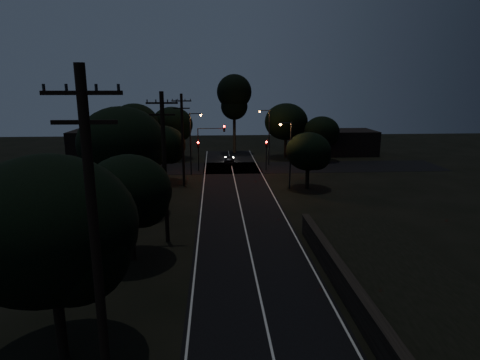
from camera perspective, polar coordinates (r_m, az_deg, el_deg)
road_surface at (r=46.09m, az=-0.56°, el=-0.97°), size 60.00×70.00×0.03m
retaining_wall at (r=22.14m, az=25.34°, el=-17.22°), size 6.93×26.00×1.60m
utility_pole_near at (r=13.10m, az=-19.71°, el=-10.69°), size 2.20×0.30×12.00m
utility_pole_mid at (r=29.26m, az=-10.68°, el=1.94°), size 2.20×0.30×11.00m
utility_pole_far at (r=46.01m, az=-8.16°, el=5.81°), size 2.20×0.30×10.50m
tree_left_a at (r=17.56m, az=-24.88°, el=-6.86°), size 6.98×6.98×8.83m
tree_left_b at (r=26.82m, az=-15.18°, el=-1.82°), size 5.59×5.59×7.10m
tree_left_c at (r=36.55m, az=-16.05°, el=4.71°), size 7.64×7.64×9.66m
tree_left_d at (r=48.25m, az=-10.69°, el=4.77°), size 5.36×5.36×6.80m
tree_far_nw at (r=63.97m, az=-9.44°, el=7.67°), size 6.44×6.44×8.15m
tree_far_w at (r=60.68m, az=-14.55°, el=7.58°), size 6.95×6.95×8.86m
tree_far_ne at (r=64.66m, az=6.81°, el=8.09°), size 6.84×6.84×8.65m
tree_far_e at (r=62.99m, az=11.72°, el=6.68°), size 5.36×5.36×6.80m
tree_right_a at (r=45.23m, az=9.94°, el=3.88°), size 5.01×5.01×6.36m
tall_pine at (r=68.59m, az=-0.82°, el=11.76°), size 5.81×5.81×13.21m
building_left at (r=68.43m, az=-18.59°, el=4.92°), size 10.00×8.00×4.40m
building_right at (r=70.77m, az=14.90°, el=5.26°), size 9.00×7.00×4.00m
signal_left at (r=54.20m, az=-5.95°, el=4.17°), size 0.28×0.35×4.10m
signal_right at (r=54.60m, az=3.77°, el=4.28°), size 0.28×0.35×4.10m
signal_mast at (r=53.94m, az=-4.19°, el=5.78°), size 3.70×0.35×6.25m
streetlight_a at (r=52.01m, az=-6.86°, el=5.77°), size 1.66×0.26×8.00m
streetlight_b at (r=58.39m, az=3.98°, el=6.65°), size 1.66×0.26×8.00m
streetlight_c at (r=44.81m, az=6.99°, el=4.18°), size 1.46×0.26×7.50m
car at (r=59.54m, az=-1.54°, el=2.90°), size 1.66×3.74×1.25m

